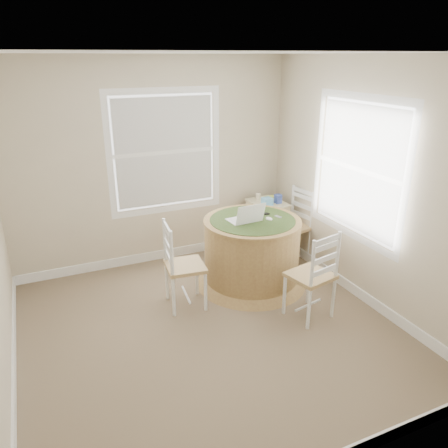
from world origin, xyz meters
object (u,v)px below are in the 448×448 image
round_table (252,249)px  laptop (245,219)px  chair_near (310,275)px  chair_right (291,227)px  corner_chest (267,227)px  chair_left (185,266)px

round_table → laptop: laptop is taller
chair_near → chair_right: (0.55, 1.24, 0.00)m
chair_near → corner_chest: size_ratio=1.31×
chair_left → laptop: bearing=-73.6°
chair_right → round_table: bearing=-75.6°
laptop → chair_near: bearing=105.6°
corner_chest → laptop: bearing=-138.2°
round_table → corner_chest: round_table is taller
chair_left → laptop: (0.79, 0.14, 0.37)m
chair_left → chair_right: (1.66, 0.51, 0.00)m
round_table → chair_left: 0.90m
corner_chest → chair_near: bearing=-107.9°
chair_right → laptop: bearing=-77.4°
laptop → corner_chest: laptop is taller
corner_chest → chair_left: bearing=-153.8°
laptop → corner_chest: bearing=-138.4°
chair_left → chair_right: size_ratio=1.00×
chair_near → laptop: 1.00m
chair_right → corner_chest: (-0.16, 0.37, -0.11)m
chair_left → laptop: size_ratio=2.52×
chair_right → corner_chest: bearing=-166.7°
round_table → laptop: (-0.10, -0.01, 0.40)m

